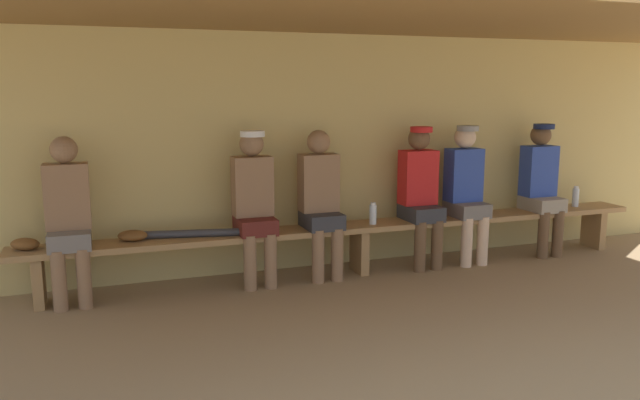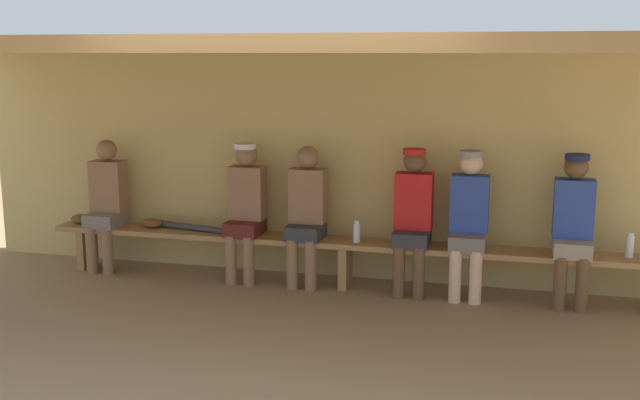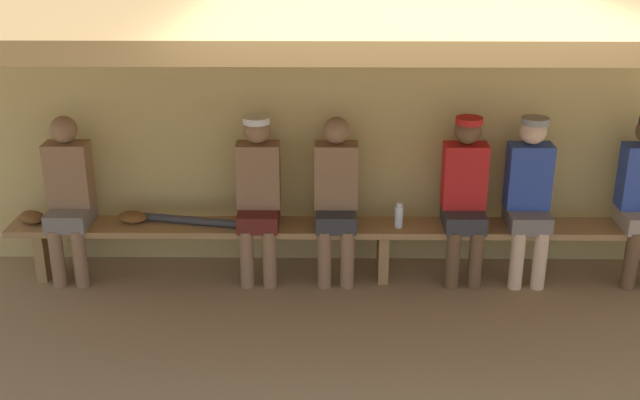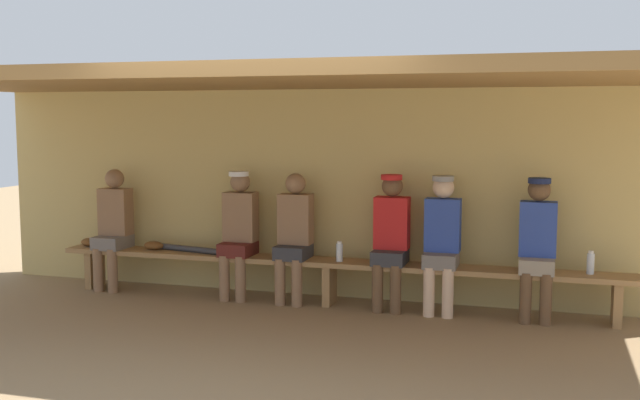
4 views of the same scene
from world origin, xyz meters
name	(u,v)px [view 4 (image 4 of 4)]	position (x,y,z in m)	size (l,w,h in m)	color
ground_plane	(278,348)	(0.00, 0.00, 0.00)	(24.00, 24.00, 0.00)	#937754
back_wall	(341,193)	(0.00, 2.00, 1.10)	(8.00, 0.20, 2.20)	tan
dugout_roof	(303,77)	(0.00, 0.70, 2.26)	(8.00, 2.80, 0.12)	olive
bench	(329,267)	(0.00, 1.55, 0.39)	(6.00, 0.36, 0.46)	#9E7547
player_near_post	(113,224)	(-2.50, 1.55, 0.73)	(0.34, 0.42, 1.34)	slate
player_leftmost	(442,237)	(1.14, 1.55, 0.75)	(0.34, 0.42, 1.34)	slate
player_in_white	(538,242)	(2.03, 1.55, 0.75)	(0.34, 0.42, 1.34)	gray
player_in_red	(391,235)	(0.63, 1.55, 0.75)	(0.34, 0.42, 1.34)	#333338
player_with_sunglasses	(239,228)	(-1.00, 1.55, 0.75)	(0.34, 0.42, 1.34)	#591E19
player_middle	(294,232)	(-0.38, 1.55, 0.73)	(0.34, 0.42, 1.34)	#333338
water_bottle_orange	(591,263)	(2.51, 1.59, 0.56)	(0.07, 0.07, 0.22)	silver
water_bottle_clear	(339,252)	(0.12, 1.51, 0.56)	(0.07, 0.07, 0.20)	silver
baseball_glove_tan	(89,242)	(-2.83, 1.58, 0.51)	(0.24, 0.17, 0.09)	brown
baseball_glove_dark_brown	(154,245)	(-2.02, 1.59, 0.51)	(0.24, 0.17, 0.09)	brown
baseball_bat	(192,249)	(-1.54, 1.55, 0.49)	(0.07, 0.07, 0.87)	#333338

